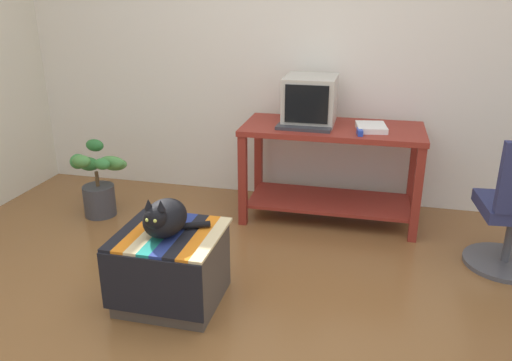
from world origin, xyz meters
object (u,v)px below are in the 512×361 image
(keyboard, at_px, (304,128))
(potted_plant, at_px, (99,183))
(stapler, at_px, (360,132))
(cat, at_px, (164,218))
(tv_monitor, at_px, (310,100))
(book, at_px, (371,127))
(desk, at_px, (331,157))
(ottoman_with_blanket, at_px, (171,267))

(keyboard, height_order, potted_plant, keyboard)
(stapler, bearing_deg, cat, -137.15)
(tv_monitor, distance_m, book, 0.51)
(stapler, bearing_deg, desk, 128.42)
(tv_monitor, height_order, potted_plant, tv_monitor)
(tv_monitor, xyz_separation_m, potted_plant, (-1.59, -0.45, -0.65))
(ottoman_with_blanket, xyz_separation_m, cat, (-0.01, -0.03, 0.32))
(desk, height_order, potted_plant, desk)
(keyboard, bearing_deg, ottoman_with_blanket, -112.86)
(book, xyz_separation_m, potted_plant, (-2.06, -0.33, -0.50))
(book, height_order, stapler, same)
(tv_monitor, height_order, keyboard, tv_monitor)
(tv_monitor, distance_m, cat, 1.63)
(ottoman_with_blanket, distance_m, stapler, 1.62)
(keyboard, relative_size, stapler, 3.64)
(potted_plant, bearing_deg, keyboard, 8.42)
(book, xyz_separation_m, cat, (-1.04, -1.36, -0.22))
(tv_monitor, relative_size, stapler, 3.94)
(book, relative_size, stapler, 2.35)
(keyboard, relative_size, book, 1.55)
(desk, relative_size, stapler, 12.22)
(tv_monitor, xyz_separation_m, stapler, (0.39, -0.27, -0.15))
(cat, bearing_deg, ottoman_with_blanket, 77.93)
(keyboard, relative_size, potted_plant, 0.66)
(tv_monitor, distance_m, stapler, 0.50)
(keyboard, xyz_separation_m, potted_plant, (-1.58, -0.23, -0.49))
(desk, xyz_separation_m, keyboard, (-0.20, -0.14, 0.25))
(potted_plant, bearing_deg, cat, -45.33)
(potted_plant, xyz_separation_m, stapler, (1.98, 0.18, 0.50))
(ottoman_with_blanket, bearing_deg, book, 52.16)
(tv_monitor, height_order, book, tv_monitor)
(potted_plant, distance_m, stapler, 2.05)
(desk, bearing_deg, stapler, -43.52)
(book, distance_m, potted_plant, 2.14)
(stapler, bearing_deg, tv_monitor, 136.88)
(desk, relative_size, ottoman_with_blanket, 2.35)
(tv_monitor, distance_m, keyboard, 0.27)
(ottoman_with_blanket, relative_size, cat, 1.68)
(keyboard, relative_size, ottoman_with_blanket, 0.70)
(ottoman_with_blanket, bearing_deg, stapler, 50.94)
(desk, relative_size, book, 5.21)
(book, distance_m, ottoman_with_blanket, 1.77)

